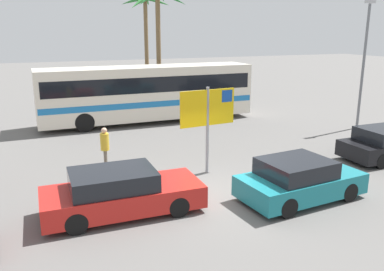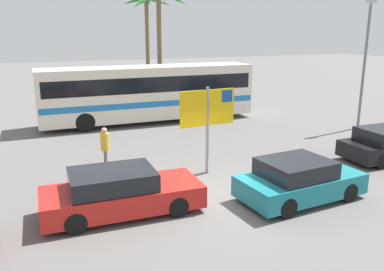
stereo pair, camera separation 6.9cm
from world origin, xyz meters
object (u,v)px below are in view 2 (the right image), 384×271
object	(u,v)px
car_teal	(299,180)
car_red	(120,192)
bus_front_coach	(148,91)
pedestrian_near_sign	(105,146)
ferry_sign	(209,111)

from	to	relation	value
car_teal	car_red	size ratio (longest dim) A/B	0.89
bus_front_coach	pedestrian_near_sign	distance (m)	8.44
car_red	bus_front_coach	bearing A→B (deg)	70.89
car_teal	car_red	xyz separation A→B (m)	(-5.37, 1.13, 0.00)
car_red	pedestrian_near_sign	bearing A→B (deg)	86.81
pedestrian_near_sign	car_red	bearing A→B (deg)	95.16
bus_front_coach	car_teal	xyz separation A→B (m)	(1.24, -12.41, -1.15)
bus_front_coach	car_teal	distance (m)	12.53
ferry_sign	car_teal	distance (m)	4.07
car_teal	pedestrian_near_sign	distance (m)	7.11
ferry_sign	car_red	xyz separation A→B (m)	(-3.79, -2.21, -1.69)
ferry_sign	pedestrian_near_sign	bearing A→B (deg)	149.91
ferry_sign	bus_front_coach	bearing A→B (deg)	82.25
ferry_sign	car_red	world-z (taller)	ferry_sign
bus_front_coach	ferry_sign	distance (m)	9.09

